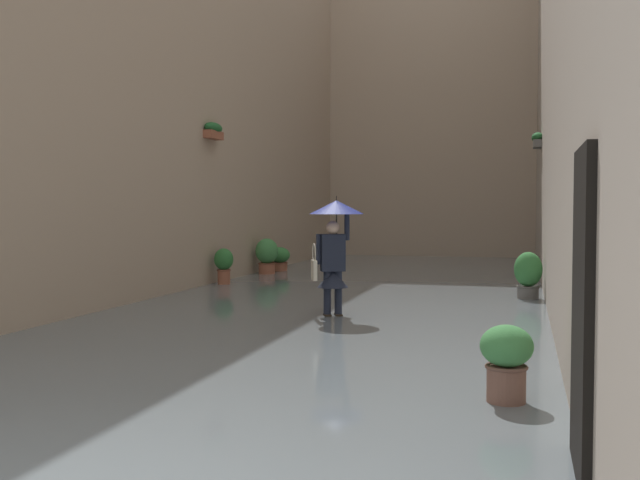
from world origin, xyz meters
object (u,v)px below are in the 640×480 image
Objects in this scene: person_wading at (334,238)px; potted_plant_far_right at (267,255)px; potted_plant_far_left at (528,275)px; potted_plant_near_right at (279,259)px; potted_plant_mid_right at (224,264)px; potted_plant_near_left at (506,362)px.

potted_plant_far_right is (3.51, -6.65, -0.76)m from person_wading.
potted_plant_far_left is 1.33× the size of potted_plant_near_right.
potted_plant_far_right is at bearing -28.56° from potted_plant_far_left.
potted_plant_mid_right reaches higher than potted_plant_near_right.
potted_plant_mid_right is at bearing 88.34° from potted_plant_near_right.
potted_plant_far_left is at bearing -134.19° from person_wading.
potted_plant_far_right is 12.95m from potted_plant_near_left.
person_wading is at bearing 132.03° from potted_plant_mid_right.
potted_plant_near_right is (-0.10, -3.60, -0.12)m from potted_plant_mid_right.
person_wading is 2.75× the size of potted_plant_near_right.
potted_plant_near_left is (-6.30, 11.32, -0.12)m from potted_plant_far_right.
person_wading is 2.26× the size of potted_plant_mid_right.
person_wading is 5.51m from potted_plant_near_left.
potted_plant_near_left is (-2.78, 4.67, -0.88)m from person_wading.
person_wading reaches higher than potted_plant_mid_right.
potted_plant_far_left is (-3.01, -3.10, -0.80)m from person_wading.
potted_plant_near_right is at bearing -34.68° from potted_plant_far_left.
potted_plant_near_left is at bearing 126.37° from potted_plant_mid_right.
potted_plant_far_left is 7.77m from potted_plant_near_left.
person_wading reaches higher than potted_plant_far_left.
potted_plant_far_left is at bearing 145.32° from potted_plant_near_right.
potted_plant_near_left is 13.78m from potted_plant_near_right.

